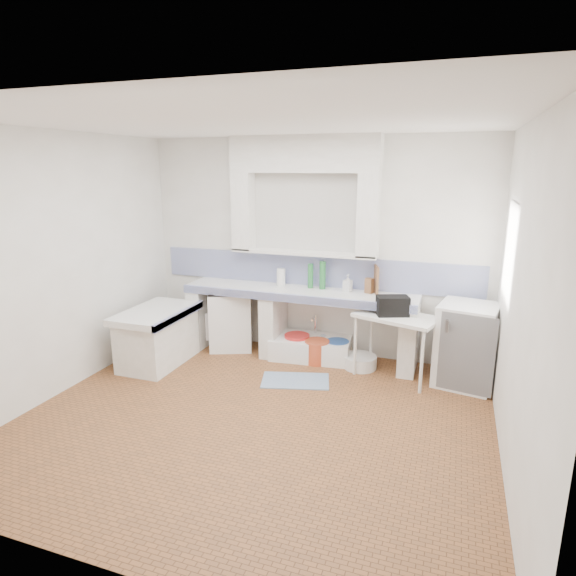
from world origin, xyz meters
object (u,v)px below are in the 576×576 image
(sink, at_px, (311,349))
(side_table, at_px, (395,347))
(stove, at_px, (231,320))
(fridge, at_px, (466,345))

(sink, height_order, side_table, side_table)
(side_table, bearing_deg, stove, -169.18)
(sink, xyz_separation_m, fridge, (1.87, -0.17, 0.35))
(sink, bearing_deg, stove, 174.18)
(stove, relative_size, sink, 0.77)
(side_table, height_order, fridge, fridge)
(stove, distance_m, sink, 1.17)
(stove, relative_size, fridge, 0.84)
(stove, xyz_separation_m, fridge, (3.02, -0.17, 0.08))
(sink, bearing_deg, side_table, -18.98)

